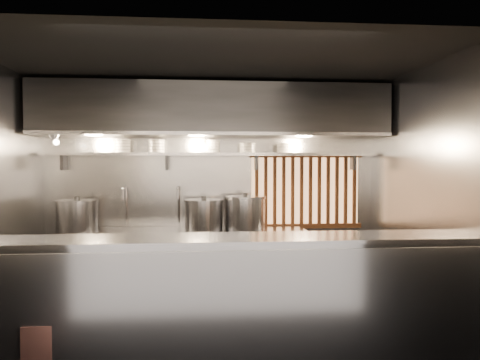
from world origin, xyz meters
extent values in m
plane|color=black|center=(0.00, 0.00, 0.00)|extent=(4.50, 4.50, 0.00)
plane|color=black|center=(0.00, 0.00, 2.80)|extent=(4.50, 4.50, 0.00)
plane|color=gray|center=(0.00, 1.50, 1.40)|extent=(4.50, 0.00, 4.50)
plane|color=gray|center=(2.25, 0.00, 1.40)|extent=(0.00, 3.00, 3.00)
cube|color=#9E9EA4|center=(0.00, -0.95, 0.55)|extent=(4.50, 0.50, 1.10)
cube|color=#939399|center=(0.00, -1.21, 0.55)|extent=(4.50, 0.02, 1.01)
cube|color=#9E9EA4|center=(0.00, -0.95, 1.11)|extent=(4.50, 0.56, 0.03)
cube|color=#9E9EA4|center=(-0.30, 1.13, 0.45)|extent=(3.00, 0.70, 0.90)
cube|color=#9E9EA4|center=(0.00, 1.32, 1.88)|extent=(4.40, 0.34, 0.04)
cube|color=#2D2D30|center=(0.00, 1.10, 2.42)|extent=(4.40, 0.80, 0.65)
cube|color=#9E9EA4|center=(0.00, 0.70, 2.12)|extent=(4.40, 0.03, 0.04)
cube|color=#F3AE6D|center=(1.30, 1.48, 1.38)|extent=(1.50, 0.02, 0.92)
cube|color=brown|center=(1.30, 1.43, 1.87)|extent=(1.56, 0.06, 0.06)
cube|color=brown|center=(1.30, 1.43, 0.89)|extent=(1.56, 0.06, 0.06)
cube|color=brown|center=(0.61, 1.43, 1.38)|extent=(0.04, 0.04, 0.92)
cube|color=brown|center=(0.74, 1.43, 1.38)|extent=(0.04, 0.04, 0.92)
cube|color=brown|center=(0.86, 1.43, 1.38)|extent=(0.04, 0.04, 0.92)
cube|color=brown|center=(0.99, 1.43, 1.38)|extent=(0.04, 0.04, 0.92)
cube|color=brown|center=(1.11, 1.43, 1.38)|extent=(0.04, 0.04, 0.92)
cube|color=brown|center=(1.24, 1.43, 1.38)|extent=(0.04, 0.04, 0.92)
cube|color=brown|center=(1.36, 1.43, 1.38)|extent=(0.04, 0.04, 0.92)
cube|color=brown|center=(1.49, 1.43, 1.38)|extent=(0.04, 0.04, 0.92)
cube|color=brown|center=(1.61, 1.43, 1.38)|extent=(0.04, 0.04, 0.92)
cube|color=brown|center=(1.74, 1.43, 1.38)|extent=(0.04, 0.04, 0.92)
cube|color=brown|center=(1.86, 1.43, 1.38)|extent=(0.04, 0.04, 0.92)
cube|color=brown|center=(1.99, 1.43, 1.38)|extent=(0.05, 0.04, 0.92)
cylinder|color=silver|center=(-1.15, 1.45, 1.19)|extent=(0.03, 0.03, 0.48)
sphere|color=silver|center=(-1.15, 1.45, 1.43)|extent=(0.04, 0.04, 0.04)
cylinder|color=silver|center=(-1.15, 1.32, 1.43)|extent=(0.03, 0.26, 0.03)
sphere|color=silver|center=(-1.15, 1.19, 1.43)|extent=(0.04, 0.04, 0.04)
cylinder|color=silver|center=(-1.15, 1.19, 1.36)|extent=(0.03, 0.03, 0.14)
cylinder|color=silver|center=(-0.45, 1.45, 1.19)|extent=(0.03, 0.03, 0.48)
sphere|color=silver|center=(-0.45, 1.45, 1.43)|extent=(0.04, 0.04, 0.04)
cylinder|color=silver|center=(-0.45, 1.32, 1.43)|extent=(0.03, 0.26, 0.03)
sphere|color=silver|center=(-0.45, 1.19, 1.43)|extent=(0.04, 0.04, 0.04)
cylinder|color=silver|center=(-0.45, 1.19, 1.36)|extent=(0.03, 0.03, 0.14)
cone|color=#9E9EA4|center=(-1.90, 0.85, 2.07)|extent=(0.25, 0.27, 0.20)
sphere|color=#FFE0B2|center=(-1.87, 0.83, 2.01)|extent=(0.07, 0.07, 0.07)
cylinder|color=#2D2D30|center=(-1.90, 0.95, 2.15)|extent=(0.02, 0.22, 0.02)
cylinder|color=#2D2D30|center=(-0.10, 1.20, 2.04)|extent=(0.01, 0.01, 0.12)
sphere|color=#FFE0B2|center=(-0.10, 1.20, 1.96)|extent=(0.09, 0.09, 0.09)
cylinder|color=#9E9EA4|center=(-1.71, 1.10, 1.09)|extent=(0.53, 0.53, 0.37)
cylinder|color=#9E9EA4|center=(-1.71, 1.10, 1.29)|extent=(0.56, 0.56, 0.03)
cylinder|color=#2D2D30|center=(-1.71, 1.10, 1.32)|extent=(0.06, 0.06, 0.04)
cylinder|color=#9E9EA4|center=(0.42, 1.09, 1.10)|extent=(0.52, 0.52, 0.41)
cylinder|color=#9E9EA4|center=(0.42, 1.09, 1.32)|extent=(0.55, 0.55, 0.03)
cylinder|color=#2D2D30|center=(0.42, 1.09, 1.36)|extent=(0.06, 0.06, 0.04)
cylinder|color=#9E9EA4|center=(-0.12, 1.09, 1.08)|extent=(0.59, 0.59, 0.36)
cylinder|color=#9E9EA4|center=(-0.12, 1.09, 1.28)|extent=(0.63, 0.63, 0.03)
cylinder|color=#2D2D30|center=(-0.12, 1.09, 1.31)|extent=(0.06, 0.06, 0.04)
cube|color=red|center=(-1.42, -1.22, 0.31)|extent=(0.27, 0.05, 0.38)
cylinder|color=white|center=(-1.17, 1.32, 1.92)|extent=(0.20, 0.20, 0.03)
cylinder|color=white|center=(-1.17, 1.32, 1.96)|extent=(0.20, 0.20, 0.03)
cylinder|color=white|center=(-1.17, 1.32, 2.00)|extent=(0.20, 0.20, 0.03)
cylinder|color=white|center=(-1.17, 1.32, 2.03)|extent=(0.20, 0.20, 0.03)
cylinder|color=white|center=(-1.17, 1.32, 2.06)|extent=(0.22, 0.22, 0.01)
cylinder|color=white|center=(-0.73, 1.32, 1.92)|extent=(0.21, 0.21, 0.03)
cylinder|color=white|center=(-0.73, 1.32, 1.96)|extent=(0.21, 0.21, 0.03)
cylinder|color=white|center=(-0.73, 1.32, 2.00)|extent=(0.21, 0.21, 0.03)
cylinder|color=white|center=(-0.73, 1.32, 2.03)|extent=(0.21, 0.21, 0.03)
cylinder|color=white|center=(-0.73, 1.32, 2.06)|extent=(0.22, 0.22, 0.01)
cylinder|color=white|center=(0.01, 1.32, 1.92)|extent=(0.18, 0.18, 0.03)
cylinder|color=white|center=(0.01, 1.32, 1.96)|extent=(0.18, 0.18, 0.03)
cylinder|color=white|center=(0.01, 1.32, 2.00)|extent=(0.18, 0.18, 0.03)
cylinder|color=white|center=(0.01, 1.32, 2.03)|extent=(0.18, 0.18, 0.03)
cylinder|color=white|center=(0.01, 1.32, 2.06)|extent=(0.20, 0.20, 0.01)
cylinder|color=white|center=(0.47, 1.32, 1.92)|extent=(0.21, 0.21, 0.03)
cylinder|color=white|center=(0.47, 1.32, 1.96)|extent=(0.21, 0.21, 0.03)
cylinder|color=white|center=(0.47, 1.32, 2.00)|extent=(0.21, 0.21, 0.03)
cylinder|color=white|center=(0.47, 1.32, 2.02)|extent=(0.23, 0.23, 0.01)
cylinder|color=white|center=(0.98, 1.32, 1.92)|extent=(0.22, 0.22, 0.03)
cylinder|color=white|center=(0.98, 1.32, 1.96)|extent=(0.22, 0.22, 0.03)
cylinder|color=white|center=(0.98, 1.32, 2.00)|extent=(0.22, 0.22, 0.03)
cylinder|color=white|center=(0.98, 1.32, 2.02)|extent=(0.23, 0.23, 0.01)
camera|label=1|loc=(-0.19, -4.92, 1.75)|focal=35.00mm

